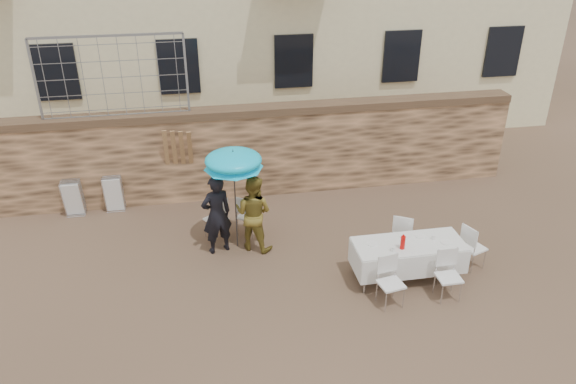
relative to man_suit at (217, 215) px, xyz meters
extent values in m
plane|color=brown|center=(1.02, -2.48, -0.87)|extent=(80.00, 80.00, 0.00)
cube|color=#8D6746|center=(1.02, 2.52, 0.23)|extent=(13.00, 0.50, 2.20)
imported|color=black|center=(0.00, 0.00, 0.00)|extent=(0.73, 0.59, 1.74)
imported|color=#A68C32|center=(0.75, 0.00, -0.04)|extent=(1.02, 0.96, 1.66)
cylinder|color=#3F3F44|center=(0.40, 0.10, 0.05)|extent=(0.03, 0.03, 1.84)
cone|color=#0AC5F1|center=(0.40, 0.10, 1.08)|extent=(1.19, 1.19, 0.22)
cube|color=white|center=(3.53, -1.57, -0.12)|extent=(2.10, 0.85, 0.05)
cylinder|color=silver|center=(2.58, -1.92, -0.50)|extent=(0.04, 0.04, 0.74)
cylinder|color=silver|center=(4.48, -1.92, -0.50)|extent=(0.04, 0.04, 0.74)
cylinder|color=silver|center=(2.58, -1.23, -0.50)|extent=(0.04, 0.04, 0.74)
cylinder|color=silver|center=(4.48, -1.23, -0.50)|extent=(0.04, 0.04, 0.74)
cylinder|color=red|center=(3.33, -1.72, 0.04)|extent=(0.09, 0.09, 0.26)
camera|label=1|loc=(-0.33, -9.99, 5.67)|focal=35.00mm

